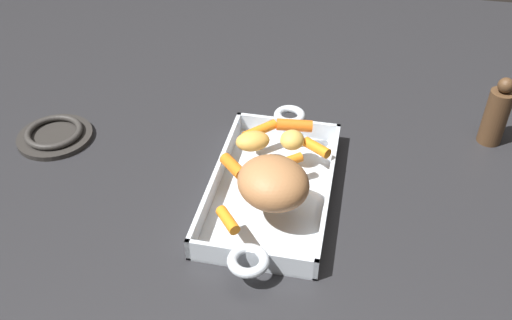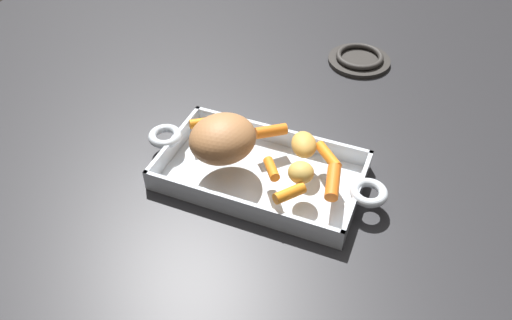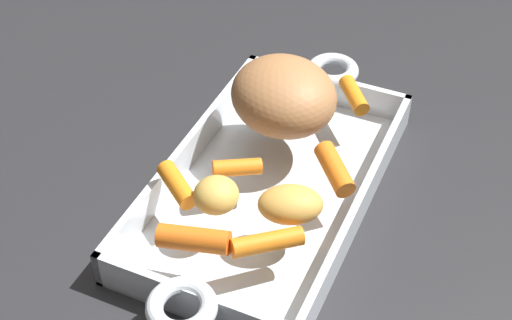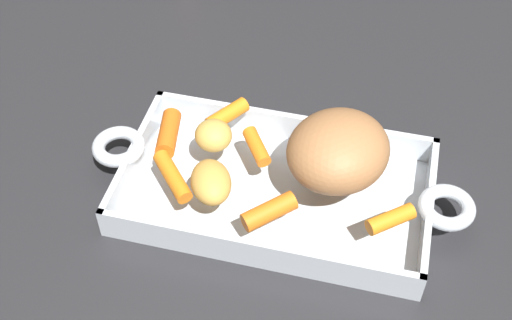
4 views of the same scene
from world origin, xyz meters
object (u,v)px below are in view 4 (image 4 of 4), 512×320
Objects in this scene: pork_roast at (338,151)px; baby_carrot_southeast at (227,115)px; baby_carrot_southwest at (391,219)px; baby_carrot_northwest at (257,147)px; baby_carrot_short at (173,177)px; baby_carrot_northeast at (168,133)px; roasting_dish at (276,189)px; potato_corner at (213,135)px; baby_carrot_long at (269,211)px; potato_golden_small at (211,182)px.

pork_roast is 2.18× the size of baby_carrot_southeast.
baby_carrot_northwest is (0.17, -0.07, -0.00)m from baby_carrot_southwest.
pork_roast reaches higher than baby_carrot_short.
baby_carrot_northeast is (0.28, -0.06, 0.00)m from baby_carrot_southwest.
baby_carrot_northeast reaches higher than roasting_dish.
baby_carrot_short is at bearing 73.67° from baby_carrot_southeast.
baby_carrot_northwest is at bearing -177.58° from potato_corner.
baby_carrot_southwest is at bearing 161.34° from roasting_dish.
pork_roast is 0.16m from baby_carrot_southeast.
baby_carrot_short is 1.12× the size of baby_carrot_long.
potato_corner is at bearing -175.82° from baby_carrot_northeast.
baby_carrot_long reaches higher than baby_carrot_short.
baby_carrot_southeast is at bearing -106.33° from baby_carrot_short.
baby_carrot_long is (-0.01, 0.07, 0.04)m from roasting_dish.
potato_golden_small is (-0.01, 0.12, 0.01)m from baby_carrot_southeast.
baby_carrot_northeast is at bearing 40.16° from baby_carrot_southeast.
baby_carrot_short is at bearing 40.29° from baby_carrot_northwest.
baby_carrot_short is at bearing -4.68° from potato_golden_small.
potato_golden_small reaches higher than baby_carrot_southeast.
potato_corner is at bearing -17.38° from baby_carrot_southwest.
potato_corner reaches higher than baby_carrot_short.
potato_golden_small is at bearing 96.78° from baby_carrot_southeast.
baby_carrot_short is 1.36× the size of baby_carrot_northwest.
baby_carrot_northwest is 1.12× the size of potato_corner.
potato_golden_small is at bearing 64.67° from baby_carrot_northwest.
roasting_dish is 0.15m from baby_carrot_northeast.
baby_carrot_southwest is 0.88× the size of baby_carrot_long.
pork_roast is at bearing -161.96° from baby_carrot_short.
baby_carrot_northwest is (0.03, -0.02, 0.04)m from roasting_dish.
baby_carrot_long is at bearing 9.79° from baby_carrot_southwest.
roasting_dish is 0.10m from potato_corner.
potato_corner reaches higher than roasting_dish.
baby_carrot_southeast is at bearing -42.15° from baby_carrot_northwest.
baby_carrot_southwest is 0.25m from baby_carrot_southeast.
baby_carrot_short is 0.05m from potato_golden_small.
baby_carrot_short reaches higher than baby_carrot_southwest.
baby_carrot_northeast is at bearing -67.32° from baby_carrot_short.
baby_carrot_southwest is 1.19× the size of potato_corner.
baby_carrot_long reaches higher than baby_carrot_southwest.
baby_carrot_southeast is at bearing -139.84° from baby_carrot_northeast.
potato_golden_small is at bearing 25.24° from pork_roast.
baby_carrot_southwest is 0.85× the size of potato_golden_small.
roasting_dish is 0.10m from potato_golden_small.
baby_carrot_long reaches higher than roasting_dish.
baby_carrot_short is at bearing 112.68° from baby_carrot_northeast.
baby_carrot_northeast is 1.11× the size of baby_carrot_long.
baby_carrot_southeast is 0.05m from potato_corner.
baby_carrot_southwest is 0.28m from baby_carrot_northeast.
baby_carrot_southwest is 0.79× the size of baby_carrot_short.
baby_carrot_northwest is 0.74× the size of baby_carrot_northeast.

